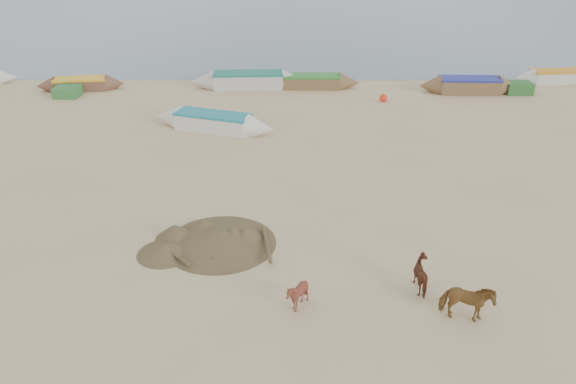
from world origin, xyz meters
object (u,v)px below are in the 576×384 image
(calf_front, at_px, (297,295))
(near_canoe, at_px, (213,122))
(cow_adult, at_px, (466,302))
(calf_right, at_px, (425,275))

(calf_front, bearing_deg, near_canoe, -179.67)
(cow_adult, relative_size, calf_right, 1.44)
(cow_adult, relative_size, calf_front, 1.51)
(cow_adult, height_order, calf_front, cow_adult)
(near_canoe, bearing_deg, calf_front, -55.34)
(calf_front, distance_m, near_canoe, 14.44)
(calf_front, bearing_deg, cow_adult, 68.07)
(cow_adult, xyz_separation_m, near_canoe, (-8.36, 14.36, -0.14))
(calf_front, height_order, near_canoe, calf_front)
(calf_front, bearing_deg, calf_right, 88.18)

